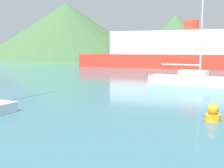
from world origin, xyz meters
The scene contains 5 objects.
sailboat_inner centered at (2.38, 24.57, 0.49)m, with size 7.06×2.93×9.77m.
ferry_distant centered at (0.02, 46.72, 2.44)m, with size 33.74×9.30×7.13m.
buoy_marker centered at (4.07, 13.37, 0.29)m, with size 0.60×0.60×0.69m.
hill_west centered at (-38.16, 75.66, 8.17)m, with size 48.92×48.92×16.34m.
hill_central centered at (-8.46, 88.64, 6.51)m, with size 29.10×29.10×13.01m.
Camera 1 is at (4.20, 1.91, 2.80)m, focal length 45.00 mm.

